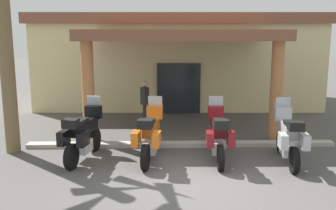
{
  "coord_description": "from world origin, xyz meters",
  "views": [
    {
      "loc": [
        -0.8,
        -8.25,
        3.41
      ],
      "look_at": [
        -0.55,
        3.19,
        1.2
      ],
      "focal_mm": 41.14,
      "sensor_mm": 36.0,
      "label": 1
    }
  ],
  "objects_px": {
    "motel_building": "(177,58)",
    "motorcycle_maroon": "(218,135)",
    "motorcycle_black": "(83,135)",
    "pedestrian": "(145,100)",
    "motorcycle_silver": "(288,137)",
    "motorcycle_orange": "(150,135)"
  },
  "relations": [
    {
      "from": "motel_building",
      "to": "motorcycle_maroon",
      "type": "xyz_separation_m",
      "value": [
        0.69,
        -8.62,
        -1.43
      ]
    },
    {
      "from": "motel_building",
      "to": "motorcycle_black",
      "type": "xyz_separation_m",
      "value": [
        -2.9,
        -8.49,
        -1.43
      ]
    },
    {
      "from": "motorcycle_maroon",
      "to": "pedestrian",
      "type": "relative_size",
      "value": 1.31
    },
    {
      "from": "motorcycle_black",
      "to": "motorcycle_silver",
      "type": "relative_size",
      "value": 0.99
    },
    {
      "from": "motorcycle_silver",
      "to": "motorcycle_orange",
      "type": "bearing_deg",
      "value": 91.47
    },
    {
      "from": "motorcycle_black",
      "to": "motorcycle_maroon",
      "type": "bearing_deg",
      "value": -79.89
    },
    {
      "from": "motorcycle_black",
      "to": "motorcycle_maroon",
      "type": "height_order",
      "value": "same"
    },
    {
      "from": "motorcycle_orange",
      "to": "pedestrian",
      "type": "height_order",
      "value": "pedestrian"
    },
    {
      "from": "motorcycle_black",
      "to": "pedestrian",
      "type": "height_order",
      "value": "pedestrian"
    },
    {
      "from": "motel_building",
      "to": "motorcycle_orange",
      "type": "xyz_separation_m",
      "value": [
        -1.11,
        -8.57,
        -1.43
      ]
    },
    {
      "from": "motorcycle_silver",
      "to": "pedestrian",
      "type": "height_order",
      "value": "pedestrian"
    },
    {
      "from": "motel_building",
      "to": "pedestrian",
      "type": "height_order",
      "value": "motel_building"
    },
    {
      "from": "motorcycle_orange",
      "to": "motorcycle_silver",
      "type": "height_order",
      "value": "same"
    },
    {
      "from": "motorcycle_maroon",
      "to": "motorcycle_silver",
      "type": "xyz_separation_m",
      "value": [
        1.8,
        -0.24,
        0.0
      ]
    },
    {
      "from": "motel_building",
      "to": "motorcycle_black",
      "type": "bearing_deg",
      "value": -107.58
    },
    {
      "from": "motel_building",
      "to": "motorcycle_silver",
      "type": "xyz_separation_m",
      "value": [
        2.48,
        -8.86,
        -1.43
      ]
    },
    {
      "from": "motel_building",
      "to": "pedestrian",
      "type": "bearing_deg",
      "value": -104.29
    },
    {
      "from": "motel_building",
      "to": "motorcycle_silver",
      "type": "bearing_deg",
      "value": -73.03
    },
    {
      "from": "motorcycle_orange",
      "to": "motorcycle_maroon",
      "type": "height_order",
      "value": "same"
    },
    {
      "from": "motorcycle_black",
      "to": "motorcycle_orange",
      "type": "relative_size",
      "value": 0.99
    },
    {
      "from": "motel_building",
      "to": "motorcycle_black",
      "type": "relative_size",
      "value": 5.92
    },
    {
      "from": "motorcycle_silver",
      "to": "motel_building",
      "type": "bearing_deg",
      "value": 21.73
    }
  ]
}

